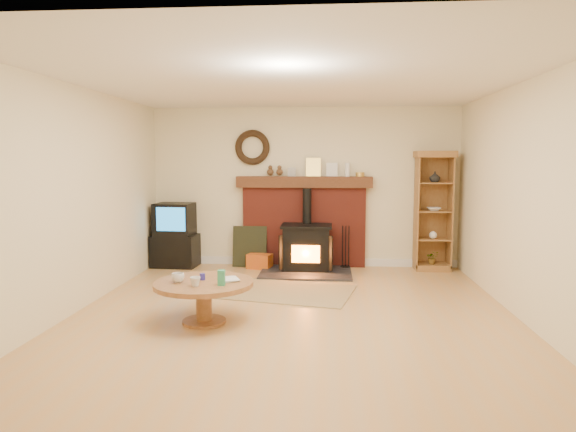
# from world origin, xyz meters

# --- Properties ---
(ground) EXTENTS (5.50, 5.50, 0.00)m
(ground) POSITION_xyz_m (0.00, 0.00, 0.00)
(ground) COLOR tan
(ground) RESTS_ON ground
(room_shell) EXTENTS (5.02, 5.52, 2.61)m
(room_shell) POSITION_xyz_m (-0.02, 0.09, 1.72)
(room_shell) COLOR beige
(room_shell) RESTS_ON ground
(chimney_breast) EXTENTS (2.20, 0.22, 1.78)m
(chimney_breast) POSITION_xyz_m (0.00, 2.67, 0.80)
(chimney_breast) COLOR maroon
(chimney_breast) RESTS_ON ground
(wood_stove) EXTENTS (1.40, 1.00, 1.30)m
(wood_stove) POSITION_xyz_m (0.06, 2.27, 0.36)
(wood_stove) COLOR black
(wood_stove) RESTS_ON ground
(area_rug) EXTENTS (1.91, 1.51, 0.01)m
(area_rug) POSITION_xyz_m (-0.15, 0.95, 0.01)
(area_rug) COLOR brown
(area_rug) RESTS_ON ground
(tv_unit) EXTENTS (0.74, 0.54, 1.05)m
(tv_unit) POSITION_xyz_m (-2.11, 2.47, 0.50)
(tv_unit) COLOR black
(tv_unit) RESTS_ON ground
(curio_cabinet) EXTENTS (0.61, 0.44, 1.89)m
(curio_cabinet) POSITION_xyz_m (2.05, 2.55, 0.95)
(curio_cabinet) COLOR brown
(curio_cabinet) RESTS_ON ground
(firelog_box) EXTENTS (0.43, 0.33, 0.24)m
(firelog_box) POSITION_xyz_m (-0.70, 2.40, 0.12)
(firelog_box) COLOR orange
(firelog_box) RESTS_ON ground
(leaning_painting) EXTENTS (0.56, 0.15, 0.66)m
(leaning_painting) POSITION_xyz_m (-0.88, 2.55, 0.33)
(leaning_painting) COLOR black
(leaning_painting) RESTS_ON ground
(fire_tools) EXTENTS (0.16, 0.16, 0.70)m
(fire_tools) POSITION_xyz_m (0.68, 2.50, 0.13)
(fire_tools) COLOR black
(fire_tools) RESTS_ON ground
(coffee_table) EXTENTS (1.07, 1.07, 0.61)m
(coffee_table) POSITION_xyz_m (-0.94, -0.39, 0.37)
(coffee_table) COLOR brown
(coffee_table) RESTS_ON ground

